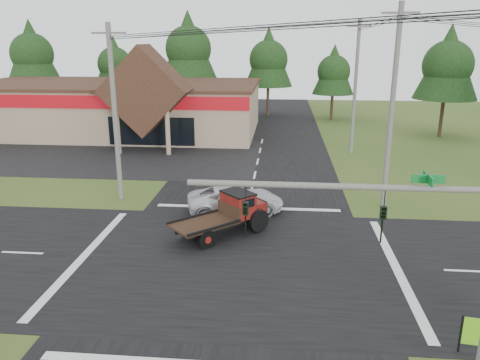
# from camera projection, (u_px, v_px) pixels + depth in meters

# --- Properties ---
(ground) EXTENTS (120.00, 120.00, 0.00)m
(ground) POSITION_uv_depth(u_px,v_px,m) (236.00, 262.00, 20.89)
(ground) COLOR #354F1C
(ground) RESTS_ON ground
(road_ns) EXTENTS (12.00, 120.00, 0.02)m
(road_ns) POSITION_uv_depth(u_px,v_px,m) (236.00, 262.00, 20.89)
(road_ns) COLOR black
(road_ns) RESTS_ON ground
(road_ew) EXTENTS (120.00, 12.00, 0.02)m
(road_ew) POSITION_uv_depth(u_px,v_px,m) (236.00, 262.00, 20.89)
(road_ew) COLOR black
(road_ew) RESTS_ON ground
(parking_apron) EXTENTS (28.00, 14.00, 0.02)m
(parking_apron) POSITION_uv_depth(u_px,v_px,m) (96.00, 155.00, 40.21)
(parking_apron) COLOR black
(parking_apron) RESTS_ON ground
(cvs_building) EXTENTS (30.40, 18.20, 9.19)m
(cvs_building) POSITION_uv_depth(u_px,v_px,m) (116.00, 106.00, 49.65)
(cvs_building) COLOR gray
(cvs_building) RESTS_ON ground
(traffic_signal_mast) EXTENTS (8.12, 0.24, 7.00)m
(traffic_signal_mast) POSITION_uv_depth(u_px,v_px,m) (433.00, 248.00, 11.96)
(traffic_signal_mast) COLOR #595651
(traffic_signal_mast) RESTS_ON ground
(utility_pole_nw) EXTENTS (2.00, 0.30, 10.50)m
(utility_pole_nw) POSITION_uv_depth(u_px,v_px,m) (115.00, 113.00, 27.66)
(utility_pole_nw) COLOR #595651
(utility_pole_nw) RESTS_ON ground
(utility_pole_ne) EXTENTS (2.00, 0.30, 11.50)m
(utility_pole_ne) POSITION_uv_depth(u_px,v_px,m) (392.00, 108.00, 26.14)
(utility_pole_ne) COLOR #595651
(utility_pole_ne) RESTS_ON ground
(utility_pole_n) EXTENTS (2.00, 0.30, 11.20)m
(utility_pole_n) POSITION_uv_depth(u_px,v_px,m) (355.00, 86.00, 39.54)
(utility_pole_n) COLOR #595651
(utility_pole_n) RESTS_ON ground
(tree_row_a) EXTENTS (6.72, 6.72, 12.12)m
(tree_row_a) POSITION_uv_depth(u_px,v_px,m) (32.00, 52.00, 59.31)
(tree_row_a) COLOR #332316
(tree_row_a) RESTS_ON ground
(tree_row_b) EXTENTS (5.60, 5.60, 10.10)m
(tree_row_b) POSITION_uv_depth(u_px,v_px,m) (115.00, 62.00, 60.74)
(tree_row_b) COLOR #332316
(tree_row_b) RESTS_ON ground
(tree_row_c) EXTENTS (7.28, 7.28, 13.13)m
(tree_row_c) POSITION_uv_depth(u_px,v_px,m) (188.00, 47.00, 58.35)
(tree_row_c) COLOR #332316
(tree_row_c) RESTS_ON ground
(tree_row_d) EXTENTS (6.16, 6.16, 11.11)m
(tree_row_d) POSITION_uv_depth(u_px,v_px,m) (269.00, 58.00, 58.83)
(tree_row_d) COLOR #332316
(tree_row_d) RESTS_ON ground
(tree_row_e) EXTENTS (5.04, 5.04, 9.09)m
(tree_row_e) POSITION_uv_depth(u_px,v_px,m) (334.00, 70.00, 56.62)
(tree_row_e) COLOR #332316
(tree_row_e) RESTS_ON ground
(tree_side_ne) EXTENTS (6.16, 6.16, 11.11)m
(tree_side_ne) POSITION_uv_depth(u_px,v_px,m) (448.00, 63.00, 45.84)
(tree_side_ne) COLOR #332316
(tree_side_ne) RESTS_ON ground
(antique_flatbed_truck) EXTENTS (5.09, 4.93, 2.15)m
(antique_flatbed_truck) POSITION_uv_depth(u_px,v_px,m) (222.00, 215.00, 23.45)
(antique_flatbed_truck) COLOR #500D0B
(antique_flatbed_truck) RESTS_ON ground
(white_pickup) EXTENTS (5.91, 3.79, 1.52)m
(white_pickup) POSITION_uv_depth(u_px,v_px,m) (236.00, 200.00, 26.71)
(white_pickup) COLOR silver
(white_pickup) RESTS_ON ground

